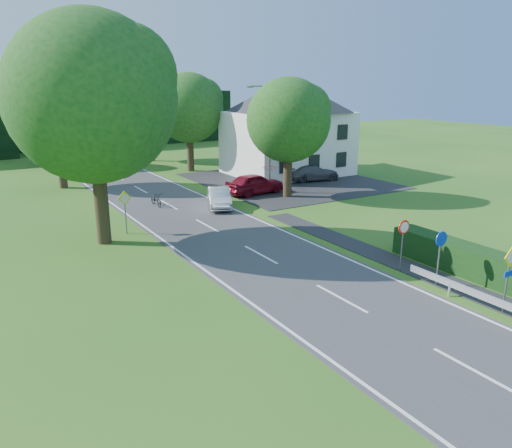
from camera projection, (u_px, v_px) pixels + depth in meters
road at (241, 244)px, 26.10m from camera, size 7.00×80.00×0.04m
parking_pad at (288, 181)px, 42.77m from camera, size 14.00×16.00×0.04m
line_edge_left at (183, 254)px, 24.47m from camera, size 0.12×80.00×0.01m
line_edge_right at (291, 234)px, 27.71m from camera, size 0.12×80.00×0.01m
line_centre at (241, 244)px, 26.09m from camera, size 0.12×80.00×0.01m
tree_main at (95, 131)px, 24.81m from camera, size 9.40×9.40×11.64m
tree_left_far at (58, 134)px, 38.88m from camera, size 7.00×7.00×8.58m
tree_right_far at (189, 123)px, 46.44m from camera, size 7.40×7.40×9.09m
tree_left_back at (41, 126)px, 49.07m from camera, size 6.60×6.60×8.07m
tree_right_back at (150, 125)px, 52.73m from camera, size 6.20×6.20×7.56m
tree_right_mid at (288, 138)px, 35.74m from camera, size 7.00×7.00×8.58m
treeline_right at (124, 118)px, 66.96m from camera, size 30.00×5.00×7.00m
house_white at (288, 125)px, 45.03m from camera, size 10.60×8.40×8.60m
streetlight at (268, 134)px, 37.12m from camera, size 2.03×0.18×8.00m
sign_priority_right at (509, 267)px, 17.87m from camera, size 0.78×0.09×2.59m
sign_roundabout at (440, 248)px, 20.37m from camera, size 0.64×0.08×2.37m
sign_speed_limit at (403, 233)px, 21.98m from camera, size 0.64×0.11×2.37m
sign_priority_left at (125, 204)px, 27.49m from camera, size 0.78×0.09×2.44m
moving_car at (219, 197)px, 33.58m from camera, size 2.84×4.26×1.33m
motorcycle at (156, 199)px, 33.98m from camera, size 0.63×1.75×0.91m
parked_car_red at (255, 184)px, 37.51m from camera, size 4.79×2.32×1.57m
parked_car_grey at (313, 173)px, 42.64m from camera, size 4.96×2.76×1.36m
parked_car_silver_b at (298, 169)px, 44.30m from camera, size 5.03×2.84×1.33m
parasol at (270, 176)px, 39.71m from camera, size 2.53×2.56×1.81m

